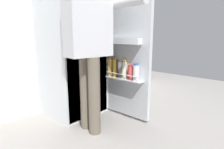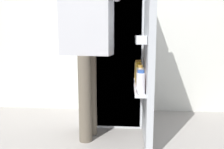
% 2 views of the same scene
% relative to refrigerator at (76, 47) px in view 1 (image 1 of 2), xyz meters
% --- Properties ---
extents(ground_plane, '(6.49, 6.49, 0.00)m').
position_rel_refrigerator_xyz_m(ground_plane, '(-0.03, -0.51, -0.86)').
color(ground_plane, gray).
extents(kitchen_wall, '(4.40, 0.10, 2.67)m').
position_rel_refrigerator_xyz_m(kitchen_wall, '(-0.03, 0.42, 0.48)').
color(kitchen_wall, silver).
rests_on(kitchen_wall, ground_plane).
extents(refrigerator, '(0.71, 1.24, 1.72)m').
position_rel_refrigerator_xyz_m(refrigerator, '(0.00, 0.00, 0.00)').
color(refrigerator, silver).
rests_on(refrigerator, ground_plane).
extents(person, '(0.55, 0.80, 1.61)m').
position_rel_refrigerator_xyz_m(person, '(-0.22, -0.50, 0.11)').
color(person, '#665B4C').
rests_on(person, ground_plane).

